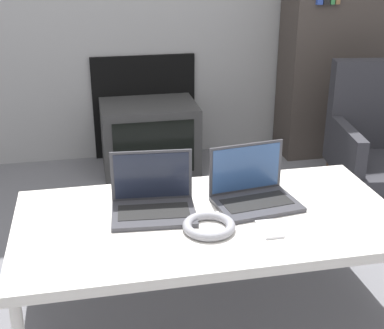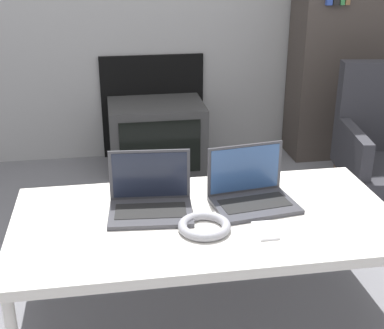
{
  "view_description": "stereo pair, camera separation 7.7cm",
  "coord_description": "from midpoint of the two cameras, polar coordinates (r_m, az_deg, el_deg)",
  "views": [
    {
      "loc": [
        -0.39,
        -1.39,
        1.31
      ],
      "look_at": [
        0.0,
        0.54,
        0.49
      ],
      "focal_mm": 50.0,
      "sensor_mm": 36.0,
      "label": 1
    },
    {
      "loc": [
        -0.32,
        -1.4,
        1.31
      ],
      "look_at": [
        0.0,
        0.54,
        0.49
      ],
      "focal_mm": 50.0,
      "sensor_mm": 36.0,
      "label": 2
    }
  ],
  "objects": [
    {
      "name": "table",
      "position": [
        1.92,
        2.62,
        -6.36
      ],
      "size": [
        1.36,
        0.69,
        0.41
      ],
      "color": "silver",
      "rests_on": "ground_plane"
    },
    {
      "name": "tv",
      "position": [
        3.31,
        -3.12,
        3.09
      ],
      "size": [
        0.58,
        0.43,
        0.41
      ],
      "color": "#383838",
      "rests_on": "ground_plane"
    },
    {
      "name": "headphones",
      "position": [
        1.81,
        2.56,
        -6.6
      ],
      "size": [
        0.18,
        0.18,
        0.03
      ],
      "color": "gray",
      "rests_on": "table"
    },
    {
      "name": "laptop_right",
      "position": [
        1.99,
        7.42,
        -2.89
      ],
      "size": [
        0.32,
        0.25,
        0.21
      ],
      "rotation": [
        0.0,
        0.0,
        0.14
      ],
      "color": "#38383D",
      "rests_on": "table"
    },
    {
      "name": "bookshelf",
      "position": [
        3.58,
        18.08,
        14.78
      ],
      "size": [
        0.79,
        0.32,
        1.78
      ],
      "color": "#3F3833",
      "rests_on": "ground_plane"
    },
    {
      "name": "laptop_left",
      "position": [
        1.93,
        -3.32,
        -3.68
      ],
      "size": [
        0.31,
        0.24,
        0.21
      ],
      "rotation": [
        0.0,
        0.0,
        -0.08
      ],
      "color": "#38383D",
      "rests_on": "table"
    },
    {
      "name": "phone",
      "position": [
        1.83,
        9.02,
        -6.98
      ],
      "size": [
        0.07,
        0.12,
        0.01
      ],
      "color": "silver",
      "rests_on": "table"
    }
  ]
}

